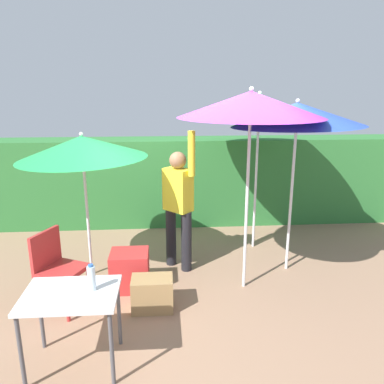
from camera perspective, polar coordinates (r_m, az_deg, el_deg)
ground_plane at (r=5.00m, az=0.25°, el=-13.18°), size 24.00×24.00×0.00m
hedge_row at (r=6.83m, az=-1.18°, el=1.66°), size 8.00×0.70×1.52m
umbrella_rainbow at (r=5.57m, az=10.02°, el=12.56°), size 1.79×1.78×2.34m
umbrella_orange at (r=4.81m, az=-16.10°, el=6.43°), size 1.58×1.57×1.87m
umbrella_yellow at (r=4.31m, az=8.79°, el=12.78°), size 1.63×1.63×2.40m
umbrella_navy at (r=4.91m, az=15.42°, el=11.09°), size 1.64×1.63×2.26m
person_vendor at (r=5.01m, az=-2.07°, el=-1.48°), size 0.46×0.45×1.88m
chair_plastic at (r=4.50m, az=-19.60°, el=-10.31°), size 0.58×0.58×0.89m
cooler_box at (r=4.81m, az=-9.27°, el=-11.48°), size 0.46×0.40×0.47m
crate_cardboard at (r=4.39m, az=-5.94°, el=-14.87°), size 0.45×0.30×0.38m
folding_table at (r=3.54m, az=-17.62°, el=-15.40°), size 0.80×0.60×0.71m
bottle_water at (r=3.44m, az=-14.79°, el=-12.31°), size 0.07×0.07×0.24m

